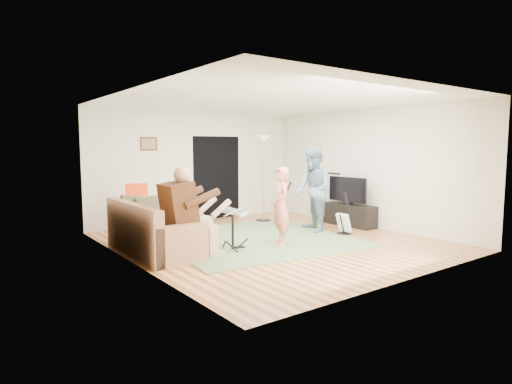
# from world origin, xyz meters

# --- Properties ---
(floor) EXTENTS (6.00, 6.00, 0.00)m
(floor) POSITION_xyz_m (0.00, 0.00, 0.00)
(floor) COLOR brown
(floor) RESTS_ON ground
(walls) EXTENTS (5.50, 6.00, 2.70)m
(walls) POSITION_xyz_m (0.00, 0.00, 1.35)
(walls) COLOR beige
(walls) RESTS_ON floor
(ceiling) EXTENTS (6.00, 6.00, 0.00)m
(ceiling) POSITION_xyz_m (0.00, 0.00, 2.70)
(ceiling) COLOR white
(ceiling) RESTS_ON walls
(window_blinds) EXTENTS (0.00, 2.05, 2.05)m
(window_blinds) POSITION_xyz_m (-2.74, 0.20, 1.55)
(window_blinds) COLOR brown
(window_blinds) RESTS_ON walls
(doorway) EXTENTS (2.10, 0.00, 2.10)m
(doorway) POSITION_xyz_m (0.55, 2.99, 1.05)
(doorway) COLOR black
(doorway) RESTS_ON walls
(picture_frame) EXTENTS (0.42, 0.03, 0.32)m
(picture_frame) POSITION_xyz_m (-1.25, 2.99, 1.90)
(picture_frame) COLOR #3F2314
(picture_frame) RESTS_ON walls
(area_rug) EXTENTS (3.94, 3.84, 0.02)m
(area_rug) POSITION_xyz_m (-0.16, 0.37, 0.01)
(area_rug) COLOR #546E43
(area_rug) RESTS_ON floor
(sofa) EXTENTS (0.91, 2.21, 0.89)m
(sofa) POSITION_xyz_m (-2.30, 0.54, 0.30)
(sofa) COLOR #A07150
(sofa) RESTS_ON floor
(drummer) EXTENTS (0.98, 0.55, 1.51)m
(drummer) POSITION_xyz_m (-1.85, -0.11, 0.59)
(drummer) COLOR #492814
(drummer) RESTS_ON sofa
(drum_kit) EXTENTS (0.40, 0.72, 0.74)m
(drum_kit) POSITION_xyz_m (-1.00, -0.11, 0.32)
(drum_kit) COLOR black
(drum_kit) RESTS_ON floor
(singer) EXTENTS (0.52, 0.63, 1.46)m
(singer) POSITION_xyz_m (-0.05, -0.30, 0.73)
(singer) COLOR #DF7561
(singer) RESTS_ON floor
(microphone) EXTENTS (0.06, 0.06, 0.24)m
(microphone) POSITION_xyz_m (0.15, -0.30, 1.09)
(microphone) COLOR black
(microphone) RESTS_ON singer
(guitarist) EXTENTS (0.97, 1.08, 1.83)m
(guitarist) POSITION_xyz_m (1.34, 0.28, 0.91)
(guitarist) COLOR slate
(guitarist) RESTS_ON floor
(guitar_held) EXTENTS (0.21, 0.61, 0.26)m
(guitar_held) POSITION_xyz_m (1.54, 0.28, 1.24)
(guitar_held) COLOR silver
(guitar_held) RESTS_ON guitarist
(guitar_spare) EXTENTS (0.32, 0.29, 0.90)m
(guitar_spare) POSITION_xyz_m (1.61, -0.36, 0.26)
(guitar_spare) COLOR black
(guitar_spare) RESTS_ON floor
(torchiere_lamp) EXTENTS (0.38, 0.38, 2.11)m
(torchiere_lamp) POSITION_xyz_m (1.25, 1.94, 1.44)
(torchiere_lamp) COLOR black
(torchiere_lamp) RESTS_ON floor
(dining_chair) EXTENTS (0.52, 0.55, 1.08)m
(dining_chair) POSITION_xyz_m (-1.93, 1.94, 0.39)
(dining_chair) COLOR #D3B389
(dining_chair) RESTS_ON floor
(tv_cabinet) EXTENTS (0.40, 1.40, 0.50)m
(tv_cabinet) POSITION_xyz_m (2.50, 0.30, 0.25)
(tv_cabinet) COLOR black
(tv_cabinet) RESTS_ON floor
(television) EXTENTS (0.06, 1.08, 0.58)m
(television) POSITION_xyz_m (2.45, 0.30, 0.85)
(television) COLOR black
(television) RESTS_ON tv_cabinet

